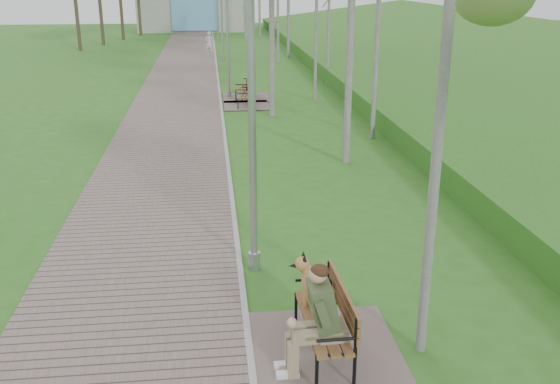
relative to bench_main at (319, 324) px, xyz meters
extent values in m
plane|color=#2C661A|center=(-0.92, 0.91, -0.50)|extent=(120.00, 120.00, 0.00)
cube|color=#6D5C58|center=(-2.67, 22.41, -0.48)|extent=(3.50, 67.00, 0.04)
cube|color=#999993|center=(-0.92, 22.41, -0.48)|extent=(0.10, 67.00, 0.05)
cube|color=#3E752B|center=(11.08, 20.91, -0.50)|extent=(14.00, 70.00, 1.60)
cube|color=#9E9E99|center=(-2.42, 51.91, 1.50)|extent=(10.00, 5.00, 4.00)
cube|color=#5C9ECD|center=(-2.42, 49.31, 1.00)|extent=(4.00, 0.20, 2.60)
cube|color=#6D5C58|center=(0.10, 0.05, -0.48)|extent=(2.04, 2.26, 0.04)
cube|color=brown|center=(0.05, 0.05, 0.01)|extent=(0.55, 1.71, 0.05)
cube|color=brown|center=(0.32, 0.06, 0.31)|extent=(0.09, 1.70, 0.37)
cube|color=#6D5C58|center=(0.06, 17.00, -0.48)|extent=(1.76, 1.95, 0.04)
cube|color=brown|center=(0.01, 17.00, -0.06)|extent=(0.68, 1.52, 0.04)
cube|color=brown|center=(0.24, 16.97, 0.20)|extent=(0.29, 1.45, 0.32)
cube|color=#6D5C58|center=(0.17, 18.61, -0.48)|extent=(1.95, 2.17, 0.04)
cube|color=brown|center=(0.12, 18.61, -0.02)|extent=(0.93, 1.70, 0.04)
cube|color=brown|center=(0.37, 18.54, 0.28)|extent=(0.50, 1.57, 0.36)
cylinder|color=#93959A|center=(-0.67, 2.73, -0.34)|extent=(0.21, 0.21, 0.32)
cylinder|color=#93959A|center=(-0.67, 2.73, 2.17)|extent=(0.13, 0.13, 5.35)
cylinder|color=#93959A|center=(-0.55, 18.93, -0.36)|extent=(0.19, 0.19, 0.28)
cylinder|color=#93959A|center=(-0.55, 18.93, 1.85)|extent=(0.11, 0.11, 4.72)
cylinder|color=#93959A|center=(-0.50, 30.53, -0.36)|extent=(0.19, 0.19, 0.29)
cylinder|color=#93959A|center=(-0.50, 30.53, 1.91)|extent=(0.12, 0.12, 4.82)
cylinder|color=#93959A|center=(-0.56, 42.72, -0.36)|extent=(0.19, 0.19, 0.28)
cylinder|color=#93959A|center=(-0.56, 42.72, 1.86)|extent=(0.11, 0.11, 4.73)
imported|color=white|center=(-1.26, 33.24, 0.24)|extent=(0.63, 0.52, 1.49)
cylinder|color=silver|center=(1.42, 0.00, 3.09)|extent=(0.16, 0.16, 7.18)
cylinder|color=silver|center=(2.31, 8.99, 3.16)|extent=(0.18, 0.18, 7.33)
cylinder|color=silver|center=(2.91, 17.79, 2.70)|extent=(0.16, 0.16, 6.41)
camera|label=1|loc=(-1.33, -7.13, 4.40)|focal=40.00mm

